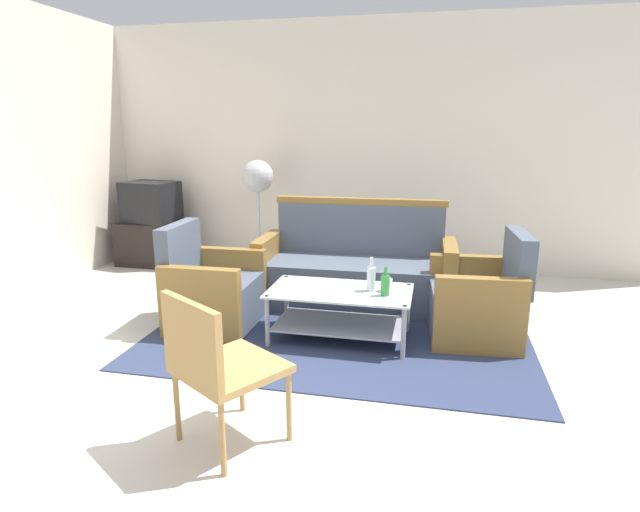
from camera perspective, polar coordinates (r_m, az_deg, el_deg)
The scene contains 14 objects.
ground_plane at distance 3.49m, azimuth -0.05°, elevation -13.97°, with size 14.00×14.00×0.00m, color beige.
wall_back at distance 6.10m, azimuth 6.35°, elevation 11.79°, with size 6.52×0.12×2.80m.
rug at distance 4.33m, azimuth 2.29°, elevation -8.10°, with size 2.99×2.17×0.01m, color #2D3856.
couch at distance 4.87m, azimuth 3.96°, elevation -1.70°, with size 1.81×0.77×0.96m.
armchair_left at distance 4.45m, azimuth -11.77°, elevation -3.90°, with size 0.71×0.77×0.85m.
armchair_right at distance 4.28m, azimuth 17.01°, elevation -4.96°, with size 0.75×0.80×0.85m.
coffee_table at distance 4.06m, azimuth 2.21°, elevation -5.62°, with size 1.10×0.60×0.40m.
bottle_clear at distance 3.98m, azimuth 5.64°, elevation -2.44°, with size 0.07×0.07×0.26m.
bottle_green at distance 3.89m, azimuth 7.17°, elevation -3.14°, with size 0.06×0.06×0.22m.
cup at distance 4.00m, azimuth 7.38°, elevation -3.17°, with size 0.08×0.08×0.10m, color silver.
tv_stand at distance 6.60m, azimuth -17.77°, elevation 1.38°, with size 0.80×0.50×0.52m, color black.
television at distance 6.52m, azimuth -18.09°, elevation 5.68°, with size 0.67×0.53×0.48m.
pedestal_fan at distance 5.97m, azimuth -6.85°, elevation 8.00°, with size 0.36×0.36×1.27m.
wicker_chair at distance 2.71m, azimuth -11.41°, elevation -11.19°, with size 0.66×0.66×0.84m.
Camera 1 is at (0.67, -3.00, 1.64)m, focal length 29.11 mm.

